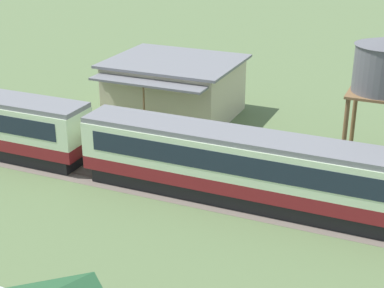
% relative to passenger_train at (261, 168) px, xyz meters
% --- Properties ---
extents(ground_plane, '(600.00, 600.00, 0.00)m').
position_rel_passenger_train_xyz_m(ground_plane, '(3.94, 0.38, -2.27)').
color(ground_plane, '#566B42').
extents(passenger_train, '(64.35, 2.87, 4.09)m').
position_rel_passenger_train_xyz_m(passenger_train, '(0.00, 0.00, 0.00)').
color(passenger_train, maroon).
rests_on(passenger_train, ground_plane).
extents(railway_track, '(133.76, 3.60, 0.04)m').
position_rel_passenger_train_xyz_m(railway_track, '(2.70, -0.00, -2.26)').
color(railway_track, '#665B51').
rests_on(railway_track, ground_plane).
extents(station_building, '(9.81, 9.36, 4.48)m').
position_rel_passenger_train_xyz_m(station_building, '(-10.62, 11.54, -0.00)').
color(station_building, beige).
rests_on(station_building, ground_plane).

